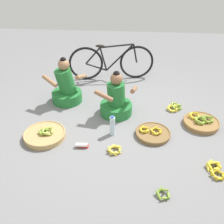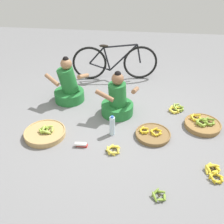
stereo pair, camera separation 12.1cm
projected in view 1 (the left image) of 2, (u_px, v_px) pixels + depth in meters
name	position (u px, v px, depth m)	size (l,w,h in m)	color
ground_plane	(113.00, 124.00, 4.01)	(10.00, 10.00, 0.00)	slate
vendor_woman_front	(116.00, 101.00, 4.12)	(0.67, 0.54, 0.76)	#237233
vendor_woman_behind	(66.00, 88.00, 4.44)	(0.71, 0.56, 0.82)	#237233
bicycle_leaning	(111.00, 62.00, 5.14)	(1.69, 0.30, 0.73)	black
banana_basket_front_center	(45.00, 135.00, 3.70)	(0.60, 0.60, 0.16)	tan
banana_basket_mid_left	(201.00, 122.00, 3.96)	(0.55, 0.55, 0.15)	olive
banana_basket_near_bicycle	(153.00, 133.00, 3.75)	(0.51, 0.51, 0.12)	brown
loose_bananas_near_vendor	(175.00, 107.00, 4.35)	(0.29, 0.32, 0.10)	yellow
loose_bananas_front_left	(114.00, 149.00, 3.47)	(0.22, 0.22, 0.09)	yellow
loose_bananas_front_right	(215.00, 169.00, 3.17)	(0.22, 0.35, 0.09)	yellow
loose_bananas_mid_right	(163.00, 194.00, 2.86)	(0.18, 0.19, 0.08)	olive
water_bottle	(112.00, 126.00, 3.71)	(0.08, 0.08, 0.32)	silver
packet_carton_stack	(82.00, 145.00, 3.53)	(0.17, 0.07, 0.06)	red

